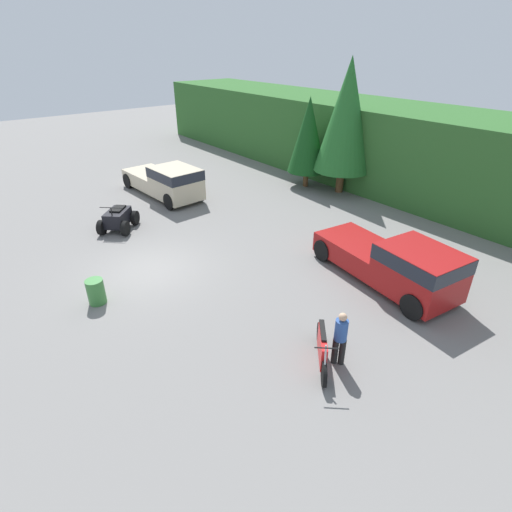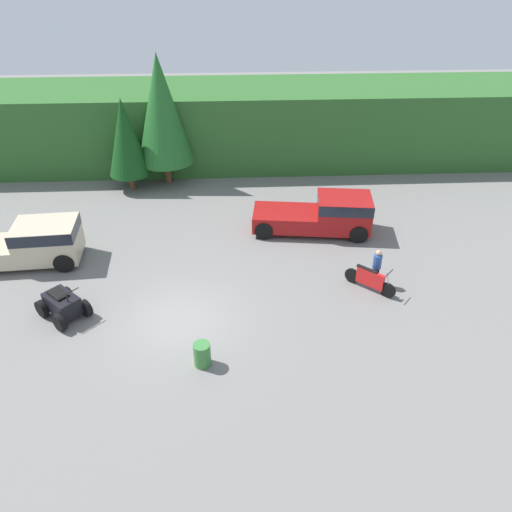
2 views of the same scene
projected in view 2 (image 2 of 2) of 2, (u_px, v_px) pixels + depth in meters
ground_plane at (180, 320)px, 18.85m from camera, size 80.00×80.00×0.00m
hillside_backdrop at (197, 125)px, 31.02m from camera, size 44.00×6.00×4.57m
tree_left at (126, 137)px, 26.98m from camera, size 2.27×2.27×5.15m
tree_mid_left at (161, 110)px, 27.09m from camera, size 3.18×3.18×7.22m
pickup_truck_red at (325, 213)px, 23.97m from camera, size 5.81×2.76×1.86m
pickup_truck_second at (26, 243)px, 21.67m from camera, size 5.97×2.50×1.86m
dirt_bike at (370, 280)px, 20.22m from camera, size 1.76×1.59×1.18m
quad_atv at (63, 305)px, 18.81m from camera, size 2.30×2.28×1.30m
rider_person at (377, 266)px, 20.29m from camera, size 0.48×0.48×1.67m
steel_barrel at (202, 354)px, 16.70m from camera, size 0.58×0.58×0.88m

